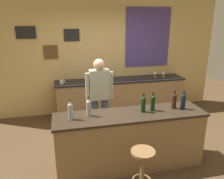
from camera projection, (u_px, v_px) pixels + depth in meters
ground_plane at (123, 151)px, 4.09m from camera, size 10.00×10.00×0.00m
back_wall at (103, 56)px, 5.55m from camera, size 6.00×0.09×2.80m
bar_counter at (130, 140)px, 3.58m from camera, size 2.35×0.60×0.92m
side_counter at (121, 97)px, 5.57m from camera, size 3.15×0.56×0.90m
bartender at (100, 95)px, 4.22m from camera, size 0.52×0.21×1.62m
bar_stool at (142, 165)px, 2.96m from camera, size 0.32×0.32×0.68m
wine_bottle_a at (70, 111)px, 3.20m from camera, size 0.07×0.07×0.31m
wine_bottle_b at (89, 107)px, 3.32m from camera, size 0.07×0.07×0.31m
wine_bottle_c at (143, 104)px, 3.46m from camera, size 0.07×0.07×0.31m
wine_bottle_d at (153, 102)px, 3.51m from camera, size 0.07×0.07×0.31m
wine_bottle_e at (174, 100)px, 3.60m from camera, size 0.07×0.07×0.31m
wine_bottle_f at (183, 101)px, 3.57m from camera, size 0.07×0.07×0.31m
wine_glass_a at (155, 73)px, 5.63m from camera, size 0.07×0.07×0.16m
wine_glass_b at (163, 73)px, 5.62m from camera, size 0.07×0.07×0.16m
coffee_mug at (62, 82)px, 5.04m from camera, size 0.13×0.08×0.09m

